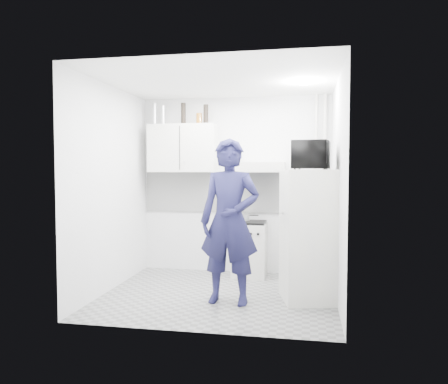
# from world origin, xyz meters

# --- Properties ---
(floor) EXTENTS (2.80, 2.80, 0.00)m
(floor) POSITION_xyz_m (0.00, 0.00, 0.00)
(floor) COLOR slate
(floor) RESTS_ON ground
(ceiling) EXTENTS (2.80, 2.80, 0.00)m
(ceiling) POSITION_xyz_m (0.00, 0.00, 2.60)
(ceiling) COLOR white
(ceiling) RESTS_ON wall_back
(wall_back) EXTENTS (2.80, 0.00, 2.80)m
(wall_back) POSITION_xyz_m (0.00, 1.25, 1.30)
(wall_back) COLOR silver
(wall_back) RESTS_ON floor
(wall_left) EXTENTS (0.00, 2.60, 2.60)m
(wall_left) POSITION_xyz_m (-1.40, 0.00, 1.30)
(wall_left) COLOR silver
(wall_left) RESTS_ON floor
(wall_right) EXTENTS (0.00, 2.60, 2.60)m
(wall_right) POSITION_xyz_m (1.40, 0.00, 1.30)
(wall_right) COLOR silver
(wall_right) RESTS_ON floor
(person) EXTENTS (0.72, 0.51, 1.89)m
(person) POSITION_xyz_m (0.18, -0.28, 0.95)
(person) COLOR #17173A
(person) RESTS_ON floor
(stove) EXTENTS (0.48, 0.48, 0.77)m
(stove) POSITION_xyz_m (0.25, 1.00, 0.38)
(stove) COLOR silver
(stove) RESTS_ON floor
(fridge) EXTENTS (0.76, 0.76, 1.54)m
(fridge) POSITION_xyz_m (1.10, -0.00, 0.77)
(fridge) COLOR silver
(fridge) RESTS_ON floor
(stove_top) EXTENTS (0.46, 0.46, 0.03)m
(stove_top) POSITION_xyz_m (0.25, 1.00, 0.78)
(stove_top) COLOR black
(stove_top) RESTS_ON stove
(saucepan) EXTENTS (0.18, 0.18, 0.10)m
(saucepan) POSITION_xyz_m (0.15, 1.08, 0.84)
(saucepan) COLOR silver
(saucepan) RESTS_ON stove_top
(microwave) EXTENTS (0.63, 0.46, 0.33)m
(microwave) POSITION_xyz_m (1.10, -0.00, 1.70)
(microwave) COLOR black
(microwave) RESTS_ON fridge
(bottle_a) EXTENTS (0.07, 0.07, 0.32)m
(bottle_a) POSITION_xyz_m (-1.19, 1.07, 2.36)
(bottle_a) COLOR silver
(bottle_a) RESTS_ON upper_cabinet
(bottle_b) EXTENTS (0.07, 0.07, 0.29)m
(bottle_b) POSITION_xyz_m (-1.06, 1.07, 2.34)
(bottle_b) COLOR silver
(bottle_b) RESTS_ON upper_cabinet
(bottle_d) EXTENTS (0.07, 0.07, 0.32)m
(bottle_d) POSITION_xyz_m (-0.74, 1.07, 2.36)
(bottle_d) COLOR black
(bottle_d) RESTS_ON upper_cabinet
(canister_b) EXTENTS (0.08, 0.08, 0.16)m
(canister_b) POSITION_xyz_m (-0.51, 1.07, 2.28)
(canister_b) COLOR brown
(canister_b) RESTS_ON upper_cabinet
(bottle_e) EXTENTS (0.07, 0.07, 0.28)m
(bottle_e) POSITION_xyz_m (-0.40, 1.07, 2.34)
(bottle_e) COLOR black
(bottle_e) RESTS_ON upper_cabinet
(upper_cabinet) EXTENTS (1.00, 0.35, 0.70)m
(upper_cabinet) POSITION_xyz_m (-0.75, 1.07, 1.85)
(upper_cabinet) COLOR silver
(upper_cabinet) RESTS_ON wall_back
(range_hood) EXTENTS (0.60, 0.50, 0.14)m
(range_hood) POSITION_xyz_m (0.45, 1.00, 1.57)
(range_hood) COLOR silver
(range_hood) RESTS_ON wall_back
(backsplash) EXTENTS (2.74, 0.03, 0.60)m
(backsplash) POSITION_xyz_m (0.00, 1.24, 1.20)
(backsplash) COLOR white
(backsplash) RESTS_ON wall_back
(pipe_a) EXTENTS (0.05, 0.05, 2.60)m
(pipe_a) POSITION_xyz_m (1.30, 1.17, 1.30)
(pipe_a) COLOR silver
(pipe_a) RESTS_ON floor
(pipe_b) EXTENTS (0.04, 0.04, 2.60)m
(pipe_b) POSITION_xyz_m (1.18, 1.17, 1.30)
(pipe_b) COLOR silver
(pipe_b) RESTS_ON floor
(ceiling_spot_fixture) EXTENTS (0.10, 0.10, 0.02)m
(ceiling_spot_fixture) POSITION_xyz_m (1.00, 0.20, 2.57)
(ceiling_spot_fixture) COLOR white
(ceiling_spot_fixture) RESTS_ON ceiling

